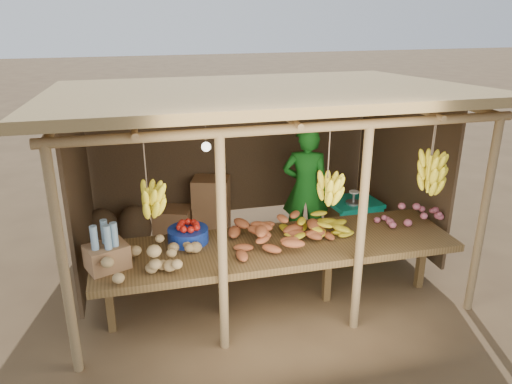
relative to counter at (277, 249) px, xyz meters
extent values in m
plane|color=brown|center=(0.00, 0.95, -0.74)|extent=(60.00, 60.00, 0.00)
cylinder|color=olive|center=(-2.10, -0.55, 0.36)|extent=(0.09, 0.09, 2.20)
cylinder|color=olive|center=(2.10, -0.55, 0.36)|extent=(0.09, 0.09, 2.20)
cylinder|color=olive|center=(-2.10, 2.45, 0.36)|extent=(0.09, 0.09, 2.20)
cylinder|color=olive|center=(2.10, 2.45, 0.36)|extent=(0.09, 0.09, 2.20)
cylinder|color=olive|center=(-0.70, -0.55, 0.36)|extent=(0.09, 0.09, 2.20)
cylinder|color=olive|center=(0.70, -0.55, 0.36)|extent=(0.09, 0.09, 2.20)
cylinder|color=olive|center=(0.00, -0.55, 1.46)|extent=(4.40, 0.09, 0.09)
cylinder|color=olive|center=(0.00, 2.45, 1.46)|extent=(4.40, 0.09, 0.09)
cube|color=#9D7D49|center=(0.00, 0.95, 1.55)|extent=(4.70, 3.50, 0.28)
cube|color=#4D3823|center=(0.00, 2.43, 0.47)|extent=(4.20, 0.04, 1.98)
cube|color=#4D3823|center=(-2.08, 1.15, 0.47)|extent=(0.04, 2.40, 1.98)
cube|color=#4D3823|center=(2.08, 1.15, 0.47)|extent=(0.04, 2.40, 1.98)
cube|color=brown|center=(0.00, 0.00, 0.02)|extent=(3.90, 1.05, 0.08)
cube|color=brown|center=(-1.80, 0.00, -0.38)|extent=(0.08, 0.08, 0.72)
cube|color=brown|center=(-0.60, 0.00, -0.38)|extent=(0.08, 0.08, 0.72)
cube|color=brown|center=(0.60, 0.00, -0.38)|extent=(0.08, 0.08, 0.72)
cube|color=brown|center=(1.80, 0.00, -0.38)|extent=(0.08, 0.08, 0.72)
cylinder|color=navy|center=(-0.93, 0.28, 0.14)|extent=(0.44, 0.44, 0.15)
cube|color=#966943|center=(-1.76, -0.10, 0.18)|extent=(0.47, 0.42, 0.24)
imported|color=#186E1C|center=(0.80, 1.37, 0.13)|extent=(0.74, 0.61, 1.75)
cube|color=brown|center=(1.52, 1.35, -0.45)|extent=(0.68, 0.60, 0.57)
cube|color=#0D9983|center=(1.52, 1.35, -0.14)|extent=(0.75, 0.67, 0.06)
cube|color=#966943|center=(-0.38, 2.15, -0.51)|extent=(0.62, 0.54, 0.42)
cube|color=#966943|center=(-0.38, 2.15, -0.09)|extent=(0.62, 0.54, 0.42)
cube|color=#966943|center=(-0.96, 2.15, -0.51)|extent=(0.62, 0.54, 0.42)
ellipsoid|color=#4D3823|center=(-1.96, 2.08, -0.45)|extent=(0.49, 0.49, 0.66)
ellipsoid|color=#4D3823|center=(-1.51, 2.08, -0.45)|extent=(0.49, 0.49, 0.66)
camera|label=1|loc=(-1.41, -4.65, 2.48)|focal=35.00mm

